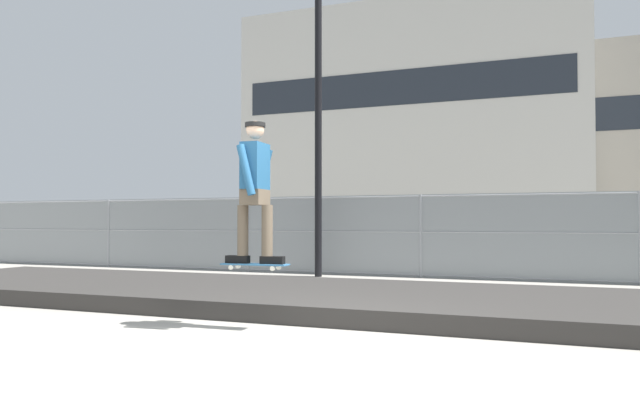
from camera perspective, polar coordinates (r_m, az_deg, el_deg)
name	(u,v)px	position (r m, az deg, el deg)	size (l,w,h in m)	color
ground_plane	(269,346)	(6.04, -5.00, -13.22)	(120.00, 120.00, 0.00)	#9E998E
gravel_berm	(356,299)	(8.67, 3.51, -8.78)	(16.72, 3.52, 0.24)	#33302D
skateboard	(255,265)	(6.87, -6.34, -5.49)	(0.81, 0.24, 0.07)	#2D608C
skater	(255,183)	(6.87, -6.32, 2.41)	(0.72, 0.59, 1.66)	black
chain_fence	(421,236)	(13.25, 9.76, -2.66)	(25.93, 0.06, 1.85)	gray
street_lamp	(318,67)	(13.77, -0.17, 13.55)	(0.44, 0.44, 7.83)	black
parked_car_near	(307,236)	(17.00, -1.27, -2.70)	(4.47, 2.08, 1.66)	#566B4C
parked_car_mid	(534,238)	(15.92, 19.99, -2.71)	(4.53, 2.20, 1.66)	#B7BABF
library_building	(421,132)	(49.83, 9.72, 7.26)	(25.23, 15.46, 17.33)	#B2AFA8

